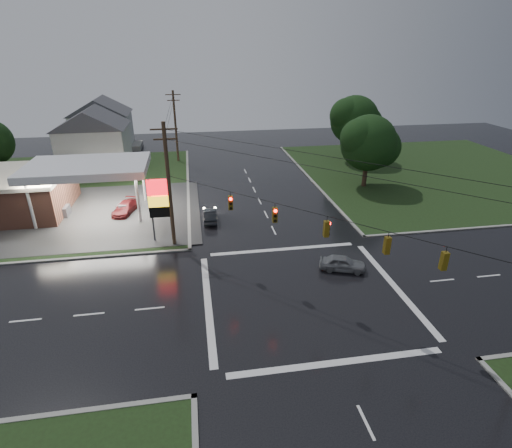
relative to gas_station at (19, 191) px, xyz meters
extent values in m
plane|color=black|center=(25.68, -19.70, -2.55)|extent=(120.00, 120.00, 0.00)
cube|color=black|center=(-0.32, 6.30, -2.51)|extent=(36.00, 36.00, 0.08)
cube|color=black|center=(51.68, 6.30, -2.51)|extent=(36.00, 36.00, 0.08)
cube|color=#2D2D2D|center=(5.68, -1.70, -2.46)|extent=(26.00, 18.00, 0.02)
cube|color=brown|center=(-1.32, 0.30, -0.55)|extent=(12.00, 10.00, 4.00)
cube|color=beige|center=(-1.32, 0.30, 1.55)|extent=(12.40, 10.40, 0.40)
cylinder|color=silver|center=(2.68, -4.70, -0.05)|extent=(0.30, 0.30, 5.00)
cylinder|color=silver|center=(12.68, -4.70, -0.05)|extent=(0.30, 0.30, 5.00)
cylinder|color=silver|center=(2.68, 1.30, -0.05)|extent=(0.30, 0.30, 5.00)
cylinder|color=silver|center=(12.68, 1.30, -0.05)|extent=(0.30, 0.30, 5.00)
cube|color=silver|center=(7.68, -1.70, 2.65)|extent=(12.00, 8.00, 0.80)
cube|color=white|center=(7.68, -1.70, 2.23)|extent=(11.40, 7.40, 0.04)
cube|color=#59595E|center=(4.68, -1.70, -2.00)|extent=(0.80, 1.60, 1.10)
cube|color=#59595E|center=(10.68, -1.70, -2.00)|extent=(0.80, 1.60, 1.10)
cylinder|color=#59595E|center=(14.38, -9.20, 0.45)|extent=(0.16, 0.16, 6.00)
cylinder|color=#59595E|center=(15.98, -9.20, 0.45)|extent=(0.16, 0.16, 6.00)
cube|color=red|center=(15.18, -9.20, 2.65)|extent=(2.00, 0.35, 1.40)
cube|color=yellow|center=(15.18, -9.20, 1.35)|extent=(2.00, 0.35, 1.00)
cube|color=black|center=(15.18, -9.20, 0.35)|extent=(2.00, 0.35, 1.00)
cylinder|color=#382619|center=(16.18, -10.20, 2.95)|extent=(0.32, 0.32, 11.00)
cube|color=#382619|center=(16.18, -10.20, 7.85)|extent=(2.20, 0.12, 0.12)
cube|color=#382619|center=(16.18, -10.20, 7.05)|extent=(1.80, 0.12, 0.12)
cylinder|color=#382619|center=(16.18, 18.30, 2.70)|extent=(0.32, 0.32, 10.50)
cube|color=#382619|center=(16.18, 18.30, 7.35)|extent=(2.20, 0.12, 0.12)
cube|color=#382619|center=(16.18, 18.30, 6.55)|extent=(1.80, 0.12, 0.12)
cube|color=#59470C|center=(20.93, -14.95, 3.05)|extent=(0.34, 0.34, 1.10)
cylinder|color=#FF0C07|center=(20.93, -15.15, 3.43)|extent=(0.22, 0.08, 0.22)
cube|color=#59470C|center=(23.78, -17.80, 3.05)|extent=(0.34, 0.34, 1.10)
cylinder|color=#FF0C07|center=(23.78, -18.00, 3.43)|extent=(0.22, 0.08, 0.22)
cube|color=#59470C|center=(26.63, -20.65, 3.05)|extent=(0.34, 0.34, 1.10)
cylinder|color=#FF0C07|center=(26.83, -20.65, 3.43)|extent=(0.08, 0.22, 0.22)
cube|color=#59470C|center=(29.48, -23.50, 3.05)|extent=(0.34, 0.34, 1.10)
cylinder|color=#FF0C07|center=(29.48, -23.30, 3.43)|extent=(0.22, 0.08, 0.22)
cube|color=#59470C|center=(31.76, -25.78, 3.05)|extent=(0.34, 0.34, 1.10)
cylinder|color=#FF0C07|center=(31.76, -25.58, 3.43)|extent=(0.22, 0.08, 0.22)
cube|color=silver|center=(4.68, 16.30, 0.45)|extent=(9.00, 8.00, 6.00)
cube|color=gray|center=(9.98, 16.30, -2.15)|extent=(1.60, 4.80, 0.80)
cube|color=silver|center=(3.68, 28.30, 0.45)|extent=(9.00, 8.00, 6.00)
cube|color=gray|center=(8.98, 28.30, -2.15)|extent=(1.60, 4.80, 0.80)
cylinder|color=black|center=(39.68, 2.30, -0.03)|extent=(0.56, 0.56, 5.04)
sphere|color=black|center=(39.68, 2.30, 3.03)|extent=(6.80, 6.80, 6.80)
sphere|color=black|center=(41.38, 2.60, 2.40)|extent=(5.10, 5.10, 5.10)
sphere|color=black|center=(38.32, 1.90, 3.75)|extent=(4.76, 4.76, 4.76)
cylinder|color=black|center=(42.68, 14.30, 0.25)|extent=(0.56, 0.56, 5.60)
sphere|color=black|center=(42.68, 14.30, 3.65)|extent=(7.20, 7.20, 7.20)
sphere|color=black|center=(44.48, 14.60, 2.95)|extent=(5.40, 5.40, 5.40)
sphere|color=black|center=(41.24, 13.90, 4.45)|extent=(5.04, 5.04, 5.04)
imported|color=black|center=(19.70, -5.40, -1.93)|extent=(1.42, 3.76, 1.23)
imported|color=slate|center=(29.60, -16.94, -1.93)|extent=(3.93, 2.61, 1.24)
imported|color=#531214|center=(10.85, -1.88, -1.93)|extent=(2.83, 4.57, 1.24)
camera|label=1|loc=(18.23, -43.22, 14.13)|focal=28.00mm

